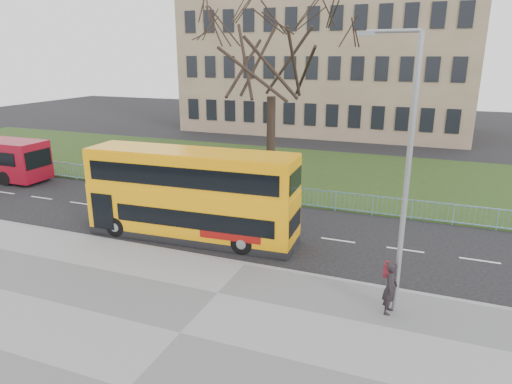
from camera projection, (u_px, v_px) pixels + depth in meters
ground at (259, 251)px, 20.04m from camera, size 120.00×120.00×0.00m
pavement at (180, 334)px, 14.01m from camera, size 80.00×10.50×0.12m
kerb at (245, 264)px, 18.64m from camera, size 80.00×0.20×0.14m
grass_verge at (330, 174)px, 32.78m from camera, size 80.00×15.40×0.08m
guard_railing at (300, 197)px, 25.77m from camera, size 40.00×0.12×1.10m
bare_tree at (271, 79)px, 28.00m from camera, size 9.50×9.50×13.56m
civic_building at (329, 66)px, 50.94m from camera, size 30.00×15.00×14.00m
yellow_bus at (191, 193)px, 20.95m from camera, size 9.92×2.82×4.11m
pedestrian at (390, 288)px, 14.84m from camera, size 0.49×0.69×1.81m
street_lamp at (404, 168)px, 13.88m from camera, size 1.88×0.37×8.88m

